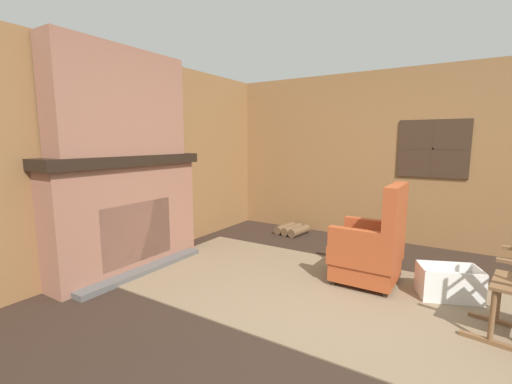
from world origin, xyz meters
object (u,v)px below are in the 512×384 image
Objects in this scene: firewood_stack at (292,230)px; storage_case at (173,149)px; laundry_basket at (449,283)px; oil_lamp_vase at (91,148)px; armchair at (371,249)px.

storage_case is (-0.96, -1.57, 1.28)m from firewood_stack.
laundry_basket is 3.70m from oil_lamp_vase.
oil_lamp_vase reaches higher than storage_case.
armchair reaches higher than laundry_basket.
firewood_stack is 3.15m from oil_lamp_vase.
laundry_basket is 2.39× the size of oil_lamp_vase.
firewood_stack is 1.95× the size of oil_lamp_vase.
armchair is 2.68m from storage_case.
laundry_basket is 3.41m from storage_case.
oil_lamp_vase is at bearing 29.51° from armchair.
firewood_stack is 2.56m from laundry_basket.
oil_lamp_vase is (-2.48, -1.37, 1.01)m from armchair.
firewood_stack is 2.24m from storage_case.
armchair is at bearing 28.85° from oil_lamp_vase.
armchair is 2.04m from firewood_stack.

